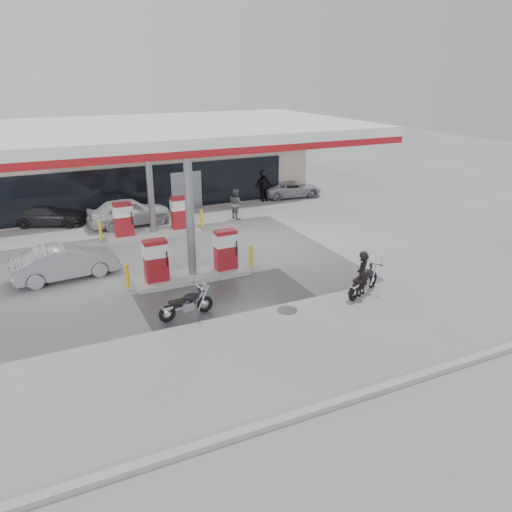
{
  "coord_description": "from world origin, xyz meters",
  "views": [
    {
      "loc": [
        -5.45,
        -15.24,
        7.66
      ],
      "look_at": [
        1.92,
        0.3,
        1.2
      ],
      "focal_mm": 35.0,
      "sensor_mm": 36.0,
      "label": 1
    }
  ],
  "objects_px": {
    "parked_car_left": "(48,215)",
    "pump_island_far": "(153,221)",
    "parked_car_right": "(292,189)",
    "biker_walking": "(264,187)",
    "attendant": "(236,204)",
    "hatchback_silver": "(65,262)",
    "pump_island_near": "(192,261)",
    "biker_main": "(362,275)",
    "parked_motorcycle": "(187,305)",
    "main_motorcycle": "(364,281)",
    "sedan_white": "(129,212)"
  },
  "relations": [
    {
      "from": "pump_island_near",
      "to": "parked_motorcycle",
      "type": "height_order",
      "value": "pump_island_near"
    },
    {
      "from": "attendant",
      "to": "biker_walking",
      "type": "distance_m",
      "value": 4.16
    },
    {
      "from": "pump_island_near",
      "to": "parked_car_right",
      "type": "height_order",
      "value": "pump_island_near"
    },
    {
      "from": "pump_island_far",
      "to": "biker_main",
      "type": "bearing_deg",
      "value": -63.67
    },
    {
      "from": "sedan_white",
      "to": "biker_walking",
      "type": "xyz_separation_m",
      "value": [
        8.59,
        1.6,
        0.16
      ]
    },
    {
      "from": "pump_island_near",
      "to": "biker_main",
      "type": "relative_size",
      "value": 3.23
    },
    {
      "from": "parked_motorcycle",
      "to": "hatchback_silver",
      "type": "distance_m",
      "value": 6.12
    },
    {
      "from": "pump_island_near",
      "to": "biker_walking",
      "type": "height_order",
      "value": "pump_island_near"
    },
    {
      "from": "hatchback_silver",
      "to": "parked_car_right",
      "type": "height_order",
      "value": "hatchback_silver"
    },
    {
      "from": "biker_walking",
      "to": "hatchback_silver",
      "type": "bearing_deg",
      "value": -144.56
    },
    {
      "from": "pump_island_near",
      "to": "sedan_white",
      "type": "bearing_deg",
      "value": 94.72
    },
    {
      "from": "parked_car_left",
      "to": "pump_island_near",
      "type": "bearing_deg",
      "value": -133.36
    },
    {
      "from": "main_motorcycle",
      "to": "biker_main",
      "type": "distance_m",
      "value": 0.38
    },
    {
      "from": "pump_island_far",
      "to": "parked_motorcycle",
      "type": "xyz_separation_m",
      "value": [
        -1.19,
        -8.99,
        -0.27
      ]
    },
    {
      "from": "pump_island_far",
      "to": "attendant",
      "type": "xyz_separation_m",
      "value": [
        4.84,
        1.0,
        0.11
      ]
    },
    {
      "from": "main_motorcycle",
      "to": "biker_main",
      "type": "bearing_deg",
      "value": -178.84
    },
    {
      "from": "parked_car_right",
      "to": "sedan_white",
      "type": "bearing_deg",
      "value": 105.64
    },
    {
      "from": "parked_motorcycle",
      "to": "parked_car_right",
      "type": "bearing_deg",
      "value": 43.07
    },
    {
      "from": "pump_island_near",
      "to": "main_motorcycle",
      "type": "relative_size",
      "value": 2.68
    },
    {
      "from": "biker_main",
      "to": "parked_car_right",
      "type": "relative_size",
      "value": 0.42
    },
    {
      "from": "parked_car_left",
      "to": "attendant",
      "type": "bearing_deg",
      "value": -85.39
    },
    {
      "from": "biker_main",
      "to": "biker_walking",
      "type": "height_order",
      "value": "biker_walking"
    },
    {
      "from": "biker_walking",
      "to": "parked_car_left",
      "type": "bearing_deg",
      "value": -177.11
    },
    {
      "from": "main_motorcycle",
      "to": "parked_car_right",
      "type": "height_order",
      "value": "main_motorcycle"
    },
    {
      "from": "hatchback_silver",
      "to": "pump_island_near",
      "type": "bearing_deg",
      "value": -121.9
    },
    {
      "from": "hatchback_silver",
      "to": "sedan_white",
      "type": "bearing_deg",
      "value": -37.52
    },
    {
      "from": "parked_car_left",
      "to": "biker_walking",
      "type": "bearing_deg",
      "value": -68.51
    },
    {
      "from": "parked_car_right",
      "to": "biker_main",
      "type": "bearing_deg",
      "value": 166.44
    },
    {
      "from": "pump_island_far",
      "to": "main_motorcycle",
      "type": "relative_size",
      "value": 2.68
    },
    {
      "from": "pump_island_far",
      "to": "parked_car_right",
      "type": "xyz_separation_m",
      "value": [
        10.0,
        4.0,
        -0.18
      ]
    },
    {
      "from": "parked_motorcycle",
      "to": "hatchback_silver",
      "type": "xyz_separation_m",
      "value": [
        -3.24,
        5.19,
        0.22
      ]
    },
    {
      "from": "main_motorcycle",
      "to": "hatchback_silver",
      "type": "relative_size",
      "value": 0.48
    },
    {
      "from": "hatchback_silver",
      "to": "parked_car_right",
      "type": "bearing_deg",
      "value": -67.1
    },
    {
      "from": "pump_island_far",
      "to": "biker_walking",
      "type": "distance_m",
      "value": 8.78
    },
    {
      "from": "parked_car_left",
      "to": "pump_island_far",
      "type": "bearing_deg",
      "value": -109.22
    },
    {
      "from": "main_motorcycle",
      "to": "hatchback_silver",
      "type": "bearing_deg",
      "value": 120.52
    },
    {
      "from": "parked_car_right",
      "to": "main_motorcycle",
      "type": "bearing_deg",
      "value": 166.95
    },
    {
      "from": "parked_car_right",
      "to": "biker_walking",
      "type": "xyz_separation_m",
      "value": [
        -2.09,
        -0.2,
        0.35
      ]
    },
    {
      "from": "main_motorcycle",
      "to": "parked_motorcycle",
      "type": "bearing_deg",
      "value": 144.49
    },
    {
      "from": "parked_car_left",
      "to": "parked_car_right",
      "type": "height_order",
      "value": "parked_car_left"
    },
    {
      "from": "pump_island_far",
      "to": "sedan_white",
      "type": "relative_size",
      "value": 1.22
    },
    {
      "from": "parked_car_right",
      "to": "pump_island_near",
      "type": "bearing_deg",
      "value": 141.07
    },
    {
      "from": "parked_car_right",
      "to": "biker_walking",
      "type": "bearing_deg",
      "value": 101.54
    },
    {
      "from": "pump_island_near",
      "to": "main_motorcycle",
      "type": "xyz_separation_m",
      "value": [
        5.16,
        -3.98,
        -0.24
      ]
    },
    {
      "from": "attendant",
      "to": "biker_walking",
      "type": "relative_size",
      "value": 0.94
    },
    {
      "from": "parked_motorcycle",
      "to": "attendant",
      "type": "bearing_deg",
      "value": 52.7
    },
    {
      "from": "attendant",
      "to": "pump_island_far",
      "type": "bearing_deg",
      "value": 89.54
    },
    {
      "from": "biker_main",
      "to": "hatchback_silver",
      "type": "relative_size",
      "value": 0.4
    },
    {
      "from": "pump_island_far",
      "to": "biker_walking",
      "type": "height_order",
      "value": "pump_island_far"
    },
    {
      "from": "sedan_white",
      "to": "parked_car_right",
      "type": "xyz_separation_m",
      "value": [
        10.68,
        1.8,
        -0.19
      ]
    }
  ]
}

